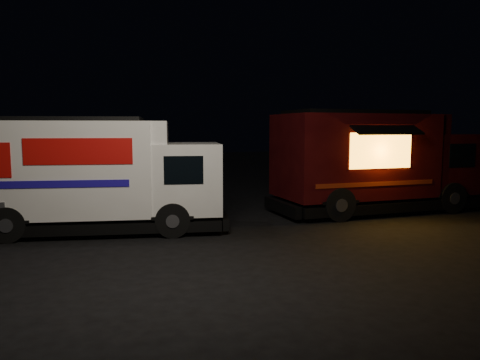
% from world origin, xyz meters
% --- Properties ---
extents(ground, '(80.00, 80.00, 0.00)m').
position_xyz_m(ground, '(0.00, 0.00, 0.00)').
color(ground, black).
rests_on(ground, ground).
extents(white_truck, '(7.20, 3.95, 3.10)m').
position_xyz_m(white_truck, '(-2.33, 1.69, 1.55)').
color(white_truck, white).
rests_on(white_truck, ground).
extents(red_truck, '(7.39, 3.06, 3.38)m').
position_xyz_m(red_truck, '(6.70, 1.44, 1.69)').
color(red_truck, '#3D0B0B').
rests_on(red_truck, ground).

